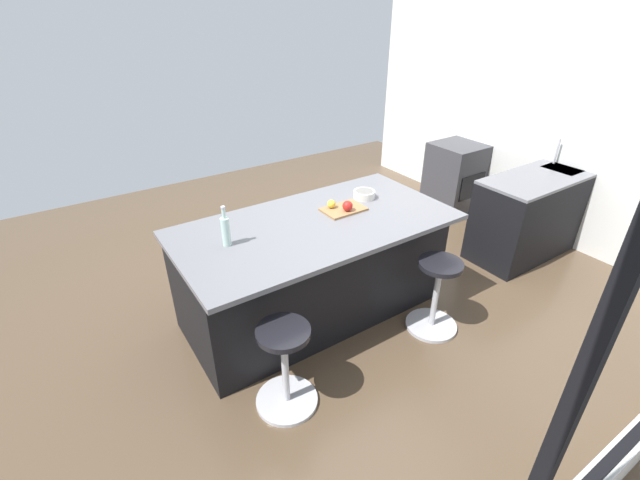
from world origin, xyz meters
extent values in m
plane|color=brown|center=(0.00, 0.00, 0.00)|extent=(7.25, 7.25, 0.00)
cube|color=black|center=(0.00, 2.48, 0.25)|extent=(5.13, 0.06, 0.06)
cube|color=black|center=(0.86, 2.48, 1.53)|extent=(0.05, 0.06, 2.55)
cube|color=silver|center=(-2.79, 0.00, 1.43)|extent=(0.12, 4.96, 2.87)
cube|color=black|center=(-2.44, 0.58, 0.44)|extent=(1.85, 0.60, 0.87)
cube|color=slate|center=(-2.44, 0.58, 0.89)|extent=(1.85, 0.60, 0.03)
cube|color=#38383D|center=(-2.67, 0.58, 0.84)|extent=(0.44, 0.36, 0.12)
cylinder|color=#B7B7BC|center=(-2.67, 0.43, 1.04)|extent=(0.02, 0.02, 0.28)
cube|color=#38383D|center=(-2.44, -0.70, 0.44)|extent=(0.60, 0.60, 0.87)
cube|color=black|center=(-2.44, -0.39, 0.39)|extent=(0.44, 0.01, 0.32)
cube|color=black|center=(0.35, 0.16, 0.44)|extent=(2.23, 0.97, 0.89)
cube|color=slate|center=(0.35, 0.21, 0.91)|extent=(2.29, 1.17, 0.04)
cylinder|color=#B7B7BC|center=(-0.37, 0.93, 0.01)|extent=(0.44, 0.44, 0.03)
cylinder|color=#B7B7BC|center=(-0.37, 0.93, 0.32)|extent=(0.05, 0.05, 0.61)
cylinder|color=black|center=(-0.37, 0.93, 0.65)|extent=(0.36, 0.36, 0.04)
cylinder|color=#B7B7BC|center=(1.08, 0.93, 0.01)|extent=(0.44, 0.44, 0.03)
cylinder|color=#B7B7BC|center=(1.08, 0.93, 0.32)|extent=(0.05, 0.05, 0.61)
cylinder|color=black|center=(1.08, 0.93, 0.65)|extent=(0.36, 0.36, 0.04)
cube|color=olive|center=(0.03, 0.15, 0.94)|extent=(0.36, 0.24, 0.02)
sphere|color=red|center=(0.03, 0.20, 0.99)|extent=(0.09, 0.09, 0.09)
sphere|color=gold|center=(0.11, 0.08, 0.98)|extent=(0.07, 0.07, 0.07)
cylinder|color=silver|center=(1.10, 0.15, 1.04)|extent=(0.06, 0.06, 0.22)
cylinder|color=silver|center=(1.10, 0.15, 1.19)|extent=(0.03, 0.03, 0.08)
cylinder|color=#B7B7BC|center=(1.10, 0.15, 1.23)|extent=(0.03, 0.03, 0.02)
cylinder|color=silver|center=(-0.28, 0.04, 0.96)|extent=(0.19, 0.19, 0.07)
cylinder|color=slate|center=(-0.28, 0.04, 0.98)|extent=(0.16, 0.16, 0.04)
camera|label=1|loc=(2.04, 2.81, 2.52)|focal=24.12mm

